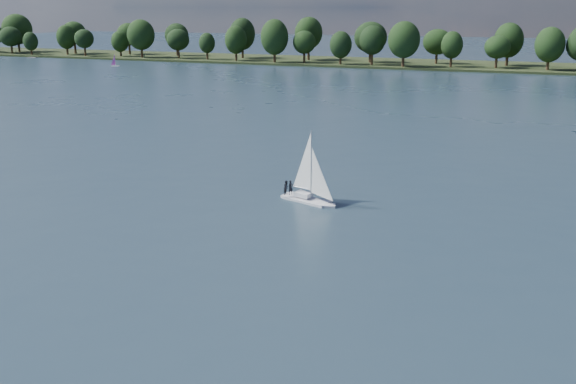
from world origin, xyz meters
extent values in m
plane|color=#233342|center=(0.00, 100.00, 0.00)|extent=(700.00, 700.00, 0.00)
cube|color=black|center=(0.00, 212.00, 0.00)|extent=(660.00, 40.00, 1.50)
cube|color=silver|center=(6.19, 40.77, 0.00)|extent=(6.34, 3.69, 0.72)
cube|color=silver|center=(6.19, 40.77, 0.72)|extent=(2.06, 1.63, 0.45)
cylinder|color=silver|center=(6.19, 40.77, 4.09)|extent=(0.11, 0.11, 7.20)
imported|color=black|center=(4.32, 40.91, 1.33)|extent=(0.60, 0.67, 1.55)
imported|color=black|center=(3.91, 40.73, 1.33)|extent=(0.69, 0.83, 1.55)
cube|color=white|center=(-110.02, 168.70, 0.00)|extent=(3.03, 2.11, 0.45)
cylinder|color=silver|center=(-110.02, 168.70, 2.27)|extent=(0.08, 0.08, 4.03)
cube|color=#515456|center=(-165.13, 189.35, 0.00)|extent=(4.19, 2.40, 0.50)
camera|label=1|loc=(27.80, -20.29, 19.73)|focal=40.00mm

